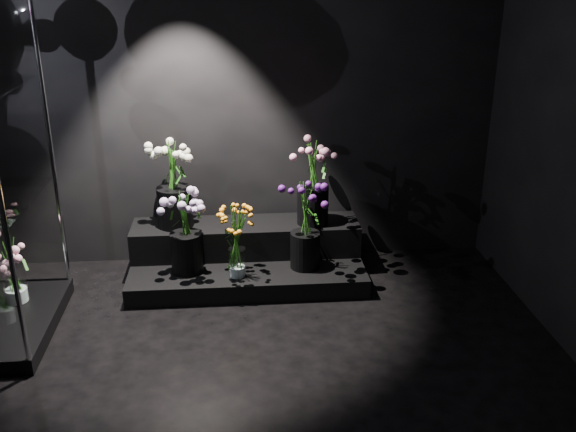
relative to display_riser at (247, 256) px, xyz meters
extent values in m
plane|color=black|center=(0.01, -1.64, -0.17)|extent=(4.00, 4.00, 0.00)
plane|color=black|center=(0.01, 0.36, 1.23)|extent=(4.00, 0.00, 4.00)
cube|color=black|center=(0.00, -0.09, -0.09)|extent=(1.79, 0.80, 0.15)
cube|color=black|center=(0.00, 0.11, 0.11)|extent=(1.79, 0.40, 0.25)
cube|color=black|center=(-1.64, -0.70, -0.11)|extent=(0.65, 1.09, 0.11)
cylinder|color=white|center=(-0.08, -0.32, 0.10)|extent=(0.13, 0.13, 0.22)
cylinder|color=black|center=(-0.45, -0.20, 0.14)|extent=(0.24, 0.24, 0.31)
cylinder|color=black|center=(0.44, -0.20, 0.13)|extent=(0.22, 0.22, 0.28)
cylinder|color=black|center=(-0.54, 0.11, 0.39)|extent=(0.27, 0.27, 0.32)
cylinder|color=black|center=(0.53, 0.07, 0.39)|extent=(0.25, 0.25, 0.31)
cylinder|color=white|center=(-1.62, -0.50, 0.08)|extent=(0.16, 0.16, 0.28)
camera|label=1|loc=(-0.06, -4.60, 2.16)|focal=40.00mm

